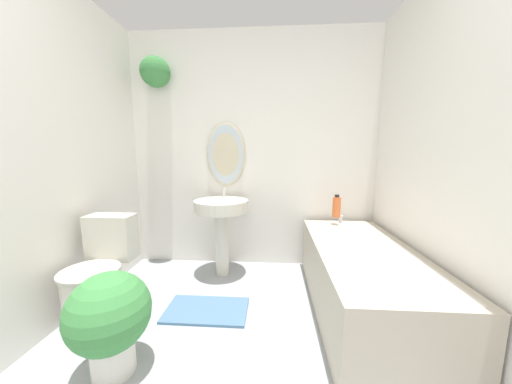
{
  "coord_description": "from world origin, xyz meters",
  "views": [
    {
      "loc": [
        0.21,
        -0.34,
        1.18
      ],
      "look_at": [
        0.09,
        1.44,
        0.91
      ],
      "focal_mm": 18.0,
      "sensor_mm": 36.0,
      "label": 1
    }
  ],
  "objects_px": {
    "shampoo_bottle": "(337,207)",
    "pedestal_sink": "(221,216)",
    "bathtub": "(362,278)",
    "toilet": "(98,280)",
    "potted_plant": "(110,317)"
  },
  "relations": [
    {
      "from": "shampoo_bottle",
      "to": "pedestal_sink",
      "type": "bearing_deg",
      "value": -175.53
    },
    {
      "from": "pedestal_sink",
      "to": "shampoo_bottle",
      "type": "xyz_separation_m",
      "value": [
        1.1,
        0.09,
        0.09
      ]
    },
    {
      "from": "pedestal_sink",
      "to": "shampoo_bottle",
      "type": "relative_size",
      "value": 3.91
    },
    {
      "from": "bathtub",
      "to": "shampoo_bottle",
      "type": "distance_m",
      "value": 0.74
    },
    {
      "from": "toilet",
      "to": "pedestal_sink",
      "type": "relative_size",
      "value": 0.86
    },
    {
      "from": "pedestal_sink",
      "to": "shampoo_bottle",
      "type": "height_order",
      "value": "pedestal_sink"
    },
    {
      "from": "shampoo_bottle",
      "to": "potted_plant",
      "type": "distance_m",
      "value": 1.97
    },
    {
      "from": "pedestal_sink",
      "to": "bathtub",
      "type": "height_order",
      "value": "pedestal_sink"
    },
    {
      "from": "bathtub",
      "to": "pedestal_sink",
      "type": "bearing_deg",
      "value": 155.72
    },
    {
      "from": "pedestal_sink",
      "to": "shampoo_bottle",
      "type": "bearing_deg",
      "value": 4.47
    },
    {
      "from": "potted_plant",
      "to": "shampoo_bottle",
      "type": "bearing_deg",
      "value": 40.96
    },
    {
      "from": "pedestal_sink",
      "to": "potted_plant",
      "type": "relative_size",
      "value": 1.49
    },
    {
      "from": "pedestal_sink",
      "to": "bathtub",
      "type": "xyz_separation_m",
      "value": [
        1.16,
        -0.53,
        -0.33
      ]
    },
    {
      "from": "pedestal_sink",
      "to": "bathtub",
      "type": "relative_size",
      "value": 0.55
    },
    {
      "from": "toilet",
      "to": "shampoo_bottle",
      "type": "distance_m",
      "value": 2.05
    }
  ]
}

